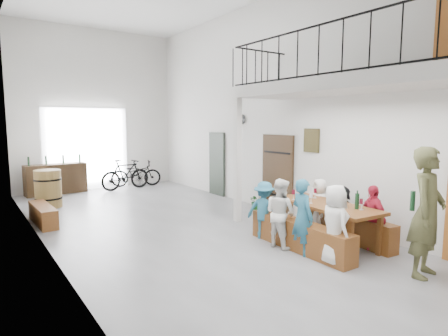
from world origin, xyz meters
TOP-DOWN VIEW (x-y plane):
  - floor at (0.00, 0.00)m, footprint 12.00×12.00m
  - room_walls at (0.00, 0.00)m, footprint 12.00×12.00m
  - gateway_portal at (-0.40, 5.94)m, footprint 2.80×0.08m
  - right_wall_decor at (2.70, -1.87)m, footprint 0.07×8.28m
  - balcony at (1.98, -3.13)m, footprint 1.52×5.62m
  - tasting_table at (1.67, -2.76)m, footprint 1.05×2.19m
  - bench_inner at (1.03, -2.69)m, footprint 0.43×2.31m
  - bench_wall at (2.24, -2.75)m, footprint 0.55×2.31m
  - tableware at (1.70, -2.82)m, footprint 0.59×1.49m
  - side_bench at (-2.50, 1.91)m, footprint 0.39×1.56m
  - oak_barrel at (-2.07, 3.67)m, footprint 0.70×0.70m
  - serving_counter at (-1.49, 5.65)m, footprint 1.89×0.66m
  - counter_bottles at (-1.49, 5.64)m, footprint 1.61×0.18m
  - guest_left_a at (0.98, -3.50)m, footprint 0.62×0.75m
  - guest_left_b at (0.90, -2.87)m, footprint 0.39×0.53m
  - guest_left_c at (0.86, -2.35)m, footprint 0.53×0.66m
  - guest_left_d at (0.94, -1.80)m, footprint 0.69×0.85m
  - guest_right_a at (2.17, -3.40)m, footprint 0.51×0.75m
  - guest_right_b at (2.31, -2.63)m, footprint 0.49×1.01m
  - guest_right_c at (2.24, -2.10)m, footprint 0.56×0.65m
  - host_standing at (1.73, -4.59)m, footprint 0.80×0.61m
  - potted_plant at (2.45, 0.23)m, footprint 0.46×0.42m
  - bicycle_near at (1.21, 5.57)m, footprint 1.87×1.12m
  - bicycle_far at (0.64, 5.10)m, footprint 1.79×0.67m

SIDE VIEW (x-z plane):
  - floor at x=0.00m, z-range 0.00..0.00m
  - side_bench at x=-2.50m, z-range 0.00..0.44m
  - potted_plant at x=2.45m, z-range 0.00..0.44m
  - bench_wall at x=2.24m, z-range 0.00..0.53m
  - bench_inner at x=1.03m, z-range 0.00..0.53m
  - bicycle_near at x=1.21m, z-range 0.00..0.93m
  - serving_counter at x=-1.49m, z-range 0.00..0.98m
  - oak_barrel at x=-2.07m, z-range 0.00..1.03m
  - guest_right_b at x=2.31m, z-range 0.00..1.05m
  - bicycle_far at x=0.64m, z-range 0.00..1.05m
  - guest_right_c at x=2.24m, z-range 0.00..1.13m
  - guest_left_d at x=0.94m, z-range 0.00..1.15m
  - guest_right_a at x=2.17m, z-range 0.00..1.19m
  - guest_left_c at x=0.86m, z-range 0.00..1.29m
  - guest_left_a at x=0.98m, z-range 0.00..1.32m
  - guest_left_b at x=0.90m, z-range 0.00..1.35m
  - tasting_table at x=1.67m, z-range 0.31..1.10m
  - tableware at x=1.70m, z-range 0.74..1.09m
  - host_standing at x=1.73m, z-range 0.00..1.97m
  - counter_bottles at x=-1.49m, z-range 0.98..1.26m
  - gateway_portal at x=-0.40m, z-range 0.00..2.80m
  - right_wall_decor at x=2.70m, z-range -0.80..4.28m
  - balcony at x=1.98m, z-range 0.97..4.96m
  - room_walls at x=0.00m, z-range -2.45..9.55m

